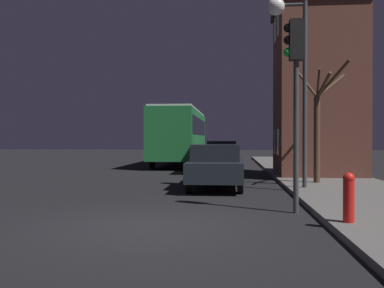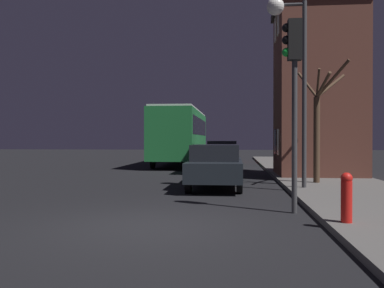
% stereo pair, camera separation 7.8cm
% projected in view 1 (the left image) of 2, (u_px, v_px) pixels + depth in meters
% --- Properties ---
extents(ground_plane, '(120.00, 120.00, 0.00)m').
position_uv_depth(ground_plane, '(148.00, 226.00, 8.08)').
color(ground_plane, black).
extents(brick_building, '(3.69, 3.79, 7.33)m').
position_uv_depth(brick_building, '(318.00, 89.00, 18.37)').
color(brick_building, brown).
rests_on(brick_building, sidewalk).
extents(streetlamp, '(1.24, 0.55, 5.96)m').
position_uv_depth(streetlamp, '(288.00, 41.00, 13.40)').
color(streetlamp, '#38383A').
rests_on(streetlamp, sidewalk).
extents(traffic_light, '(0.43, 0.24, 4.29)m').
position_uv_depth(traffic_light, '(295.00, 74.00, 9.45)').
color(traffic_light, '#38383A').
rests_on(traffic_light, ground).
extents(bare_tree, '(1.72, 2.16, 4.17)m').
position_uv_depth(bare_tree, '(319.00, 122.00, 14.89)').
color(bare_tree, '#473323').
rests_on(bare_tree, sidewalk).
extents(bus, '(2.51, 11.05, 3.50)m').
position_uv_depth(bus, '(180.00, 132.00, 27.48)').
color(bus, '#1E6B33').
rests_on(bus, ground).
extents(car_near_lane, '(1.73, 4.54, 1.46)m').
position_uv_depth(car_near_lane, '(216.00, 165.00, 14.36)').
color(car_near_lane, black).
rests_on(car_near_lane, ground).
extents(car_mid_lane, '(1.72, 4.52, 1.56)m').
position_uv_depth(car_mid_lane, '(222.00, 154.00, 23.40)').
color(car_mid_lane, '#B7BABF').
rests_on(car_mid_lane, ground).
extents(car_far_lane, '(1.76, 4.42, 1.39)m').
position_uv_depth(car_far_lane, '(223.00, 152.00, 31.40)').
color(car_far_lane, '#B21E19').
rests_on(car_far_lane, ground).
extents(fire_hydrant, '(0.21, 0.21, 0.91)m').
position_uv_depth(fire_hydrant, '(349.00, 196.00, 7.73)').
color(fire_hydrant, red).
rests_on(fire_hydrant, sidewalk).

